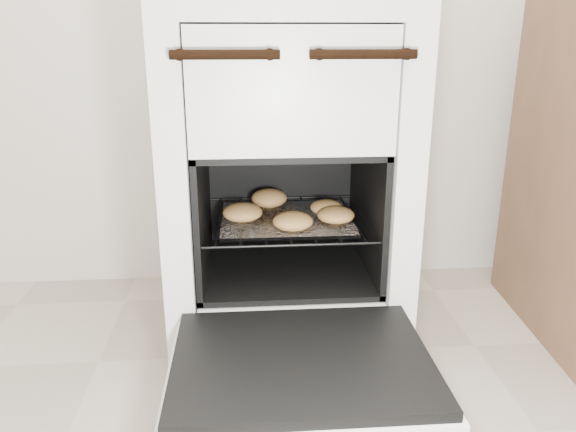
{
  "coord_description": "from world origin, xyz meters",
  "views": [
    {
      "loc": [
        -0.28,
        -0.25,
        0.81
      ],
      "look_at": [
        -0.18,
        1.04,
        0.38
      ],
      "focal_mm": 35.0,
      "sensor_mm": 36.0,
      "label": 1
    }
  ],
  "objects": [
    {
      "name": "stove",
      "position": [
        -0.18,
        1.18,
        0.43
      ],
      "size": [
        0.58,
        0.64,
        0.88
      ],
      "color": "white",
      "rests_on": "ground"
    },
    {
      "name": "oven_door",
      "position": [
        -0.18,
        0.69,
        0.19
      ],
      "size": [
        0.52,
        0.4,
        0.04
      ],
      "color": "black",
      "rests_on": "stove"
    },
    {
      "name": "oven_rack",
      "position": [
        -0.18,
        1.12,
        0.35
      ],
      "size": [
        0.42,
        0.4,
        0.01
      ],
      "color": "black",
      "rests_on": "stove"
    },
    {
      "name": "foil_sheet",
      "position": [
        -0.18,
        1.1,
        0.36
      ],
      "size": [
        0.33,
        0.29,
        0.01
      ],
      "primitive_type": "cube",
      "color": "white",
      "rests_on": "oven_rack"
    },
    {
      "name": "baked_rolls",
      "position": [
        -0.17,
        1.09,
        0.38
      ],
      "size": [
        0.36,
        0.32,
        0.05
      ],
      "color": "tan",
      "rests_on": "foil_sheet"
    }
  ]
}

